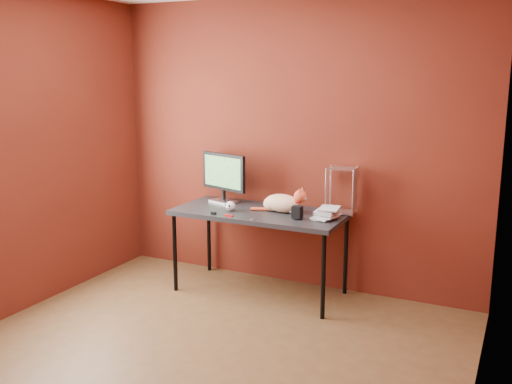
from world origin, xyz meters
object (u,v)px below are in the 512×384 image
at_px(desk, 260,216).
at_px(book_stack, 320,154).
at_px(monitor, 224,175).
at_px(cat, 283,203).
at_px(speaker, 297,213).
at_px(skull_mug, 230,206).

xyz_separation_m(desk, book_stack, (0.54, 0.01, 0.59)).
xyz_separation_m(desk, monitor, (-0.45, 0.17, 0.31)).
height_order(monitor, cat, monitor).
xyz_separation_m(speaker, book_stack, (0.14, 0.13, 0.49)).
bearing_deg(cat, skull_mug, -155.22).
height_order(cat, speaker, cat).
height_order(monitor, skull_mug, monitor).
distance_m(cat, skull_mug, 0.46).
relative_size(desk, cat, 2.98).
height_order(desk, monitor, monitor).
height_order(cat, book_stack, book_stack).
bearing_deg(book_stack, monitor, 170.93).
bearing_deg(desk, book_stack, 1.01).
distance_m(desk, monitor, 0.57).
relative_size(cat, speaker, 4.59).
relative_size(cat, skull_mug, 5.48).
bearing_deg(skull_mug, monitor, 141.38).
bearing_deg(monitor, desk, -2.82).
relative_size(monitor, speaker, 4.68).
xyz_separation_m(cat, speaker, (0.20, -0.16, -0.03)).
height_order(monitor, book_stack, book_stack).
relative_size(monitor, skull_mug, 5.60).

